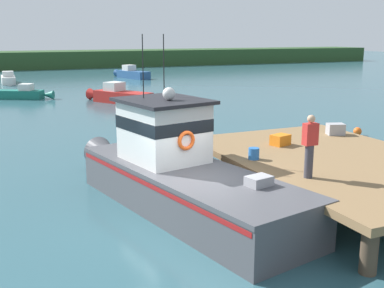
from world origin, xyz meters
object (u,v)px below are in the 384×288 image
object	(u,v)px
bait_bucket	(254,154)
moored_boat_far_left	(119,96)
main_fishing_boat	(176,172)
mooring_buoy_spare_mooring	(357,131)
moored_boat_outer_mooring	(23,94)
moored_boat_mid_harbor	(131,74)
deckhand_by_the_boat	(310,145)
moored_boat_off_the_point	(8,79)
crate_stack_mid_dock	(280,140)
crate_single_far	(336,129)

from	to	relation	value
bait_bucket	moored_boat_far_left	bearing A→B (deg)	85.54
main_fishing_boat	mooring_buoy_spare_mooring	xyz separation A→B (m)	(11.66, 5.50, -0.81)
bait_bucket	moored_boat_outer_mooring	distance (m)	26.84
bait_bucket	moored_boat_mid_harbor	bearing A→B (deg)	78.55
deckhand_by_the_boat	moored_boat_mid_harbor	xyz separation A→B (m)	(7.81, 42.33, -1.56)
main_fishing_boat	moored_boat_off_the_point	bearing A→B (deg)	93.69
mooring_buoy_spare_mooring	moored_boat_far_left	bearing A→B (deg)	115.94
bait_bucket	moored_boat_off_the_point	xyz separation A→B (m)	(-4.83, 39.05, -0.94)
crate_stack_mid_dock	crate_single_far	xyz separation A→B (m)	(2.81, 0.61, 0.03)
moored_boat_off_the_point	moored_boat_far_left	world-z (taller)	moored_boat_far_left
deckhand_by_the_boat	moored_boat_outer_mooring	bearing A→B (deg)	99.50
moored_boat_far_left	moored_boat_mid_harbor	xyz separation A→B (m)	(6.46, 18.65, -0.00)
deckhand_by_the_boat	moored_boat_mid_harbor	world-z (taller)	deckhand_by_the_boat
moored_boat_off_the_point	moored_boat_far_left	xyz separation A→B (m)	(6.52, -17.52, 0.07)
moored_boat_off_the_point	moored_boat_outer_mooring	bearing A→B (deg)	-88.27
moored_boat_off_the_point	crate_stack_mid_dock	bearing A→B (deg)	-80.12
moored_boat_outer_mooring	moored_boat_off_the_point	bearing A→B (deg)	91.73
main_fishing_boat	crate_stack_mid_dock	distance (m)	4.20
moored_boat_off_the_point	moored_boat_far_left	distance (m)	18.69
moored_boat_mid_harbor	moored_boat_outer_mooring	bearing A→B (deg)	-132.53
crate_stack_mid_dock	moored_boat_far_left	size ratio (longest dim) A/B	0.11
moored_boat_outer_mooring	moored_boat_far_left	bearing A→B (deg)	-38.74
mooring_buoy_spare_mooring	main_fishing_boat	bearing A→B (deg)	-154.76
deckhand_by_the_boat	moored_boat_far_left	distance (m)	23.77
mooring_buoy_spare_mooring	crate_stack_mid_dock	bearing A→B (deg)	-148.86
main_fishing_boat	mooring_buoy_spare_mooring	size ratio (longest dim) A/B	25.20
moored_boat_mid_harbor	mooring_buoy_spare_mooring	xyz separation A→B (m)	(1.19, -34.38, -0.30)
crate_single_far	moored_boat_off_the_point	distance (m)	38.39
main_fishing_boat	moored_boat_mid_harbor	size ratio (longest dim) A/B	1.74
moored_boat_mid_harbor	crate_stack_mid_dock	bearing A→B (deg)	-99.31
moored_boat_far_left	moored_boat_mid_harbor	world-z (taller)	moored_boat_far_left
moored_boat_off_the_point	moored_boat_far_left	size ratio (longest dim) A/B	0.90
moored_boat_far_left	mooring_buoy_spare_mooring	bearing A→B (deg)	-64.06
bait_bucket	moored_boat_off_the_point	distance (m)	39.36
crate_single_far	mooring_buoy_spare_mooring	world-z (taller)	crate_single_far
crate_stack_mid_dock	deckhand_by_the_boat	world-z (taller)	deckhand_by_the_boat
crate_single_far	moored_boat_outer_mooring	world-z (taller)	crate_single_far
moored_boat_mid_harbor	mooring_buoy_spare_mooring	size ratio (longest dim) A/B	14.49
crate_single_far	crate_stack_mid_dock	bearing A→B (deg)	-167.71
main_fishing_boat	moored_boat_off_the_point	size ratio (longest dim) A/B	2.01
moored_boat_off_the_point	moored_boat_mid_harbor	distance (m)	13.02
crate_single_far	moored_boat_mid_harbor	xyz separation A→B (m)	(3.58, 38.34, -0.91)
moored_boat_far_left	moored_boat_off_the_point	bearing A→B (deg)	110.40
crate_stack_mid_dock	moored_boat_off_the_point	world-z (taller)	crate_stack_mid_dock
crate_stack_mid_dock	bait_bucket	size ratio (longest dim) A/B	1.76
main_fishing_boat	crate_single_far	bearing A→B (deg)	12.52
main_fishing_boat	moored_boat_outer_mooring	distance (m)	26.24
moored_boat_outer_mooring	mooring_buoy_spare_mooring	distance (m)	24.82
deckhand_by_the_boat	moored_boat_outer_mooring	distance (m)	29.05
main_fishing_boat	deckhand_by_the_boat	world-z (taller)	main_fishing_boat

